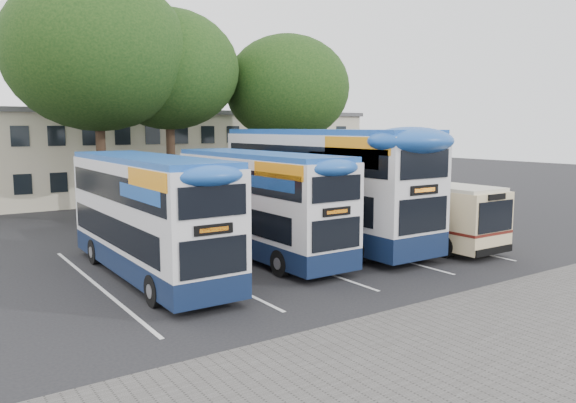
# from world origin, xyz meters

# --- Properties ---
(ground) EXTENTS (120.00, 120.00, 0.00)m
(ground) POSITION_xyz_m (0.00, 0.00, 0.00)
(ground) COLOR black
(ground) RESTS_ON ground
(paving_strip) EXTENTS (40.00, 6.00, 0.01)m
(paving_strip) POSITION_xyz_m (-2.00, -5.00, 0.01)
(paving_strip) COLOR #595654
(paving_strip) RESTS_ON ground
(bay_lines) EXTENTS (14.12, 11.00, 0.01)m
(bay_lines) POSITION_xyz_m (-3.75, 5.00, 0.01)
(bay_lines) COLOR silver
(bay_lines) RESTS_ON ground
(depot_building) EXTENTS (32.40, 8.40, 6.20)m
(depot_building) POSITION_xyz_m (0.00, 26.99, 3.15)
(depot_building) COLOR beige
(depot_building) RESTS_ON ground
(lamp_post) EXTENTS (0.25, 1.05, 9.06)m
(lamp_post) POSITION_xyz_m (6.00, 19.97, 5.08)
(lamp_post) COLOR gray
(lamp_post) RESTS_ON ground
(tree_left) EXTENTS (9.51, 9.51, 12.88)m
(tree_left) POSITION_xyz_m (-7.00, 17.28, 8.83)
(tree_left) COLOR black
(tree_left) RESTS_ON ground
(tree_mid) EXTENTS (7.90, 7.90, 11.58)m
(tree_mid) POSITION_xyz_m (-2.96, 17.64, 8.21)
(tree_mid) COLOR black
(tree_mid) RESTS_ON ground
(tree_right) EXTENTS (7.76, 7.76, 10.72)m
(tree_right) POSITION_xyz_m (4.45, 16.70, 7.41)
(tree_right) COLOR black
(tree_right) RESTS_ON ground
(bus_dd_left) EXTENTS (2.37, 9.77, 4.07)m
(bus_dd_left) POSITION_xyz_m (-8.96, 5.19, 2.24)
(bus_dd_left) COLOR #101D3C
(bus_dd_left) RESTS_ON ground
(bus_dd_mid) EXTENTS (2.35, 9.72, 4.05)m
(bus_dd_mid) POSITION_xyz_m (-4.25, 5.87, 2.23)
(bus_dd_mid) COLOR #101D3C
(bus_dd_mid) RESTS_ON ground
(bus_dd_right) EXTENTS (2.86, 11.80, 4.92)m
(bus_dd_right) POSITION_xyz_m (-0.67, 6.54, 2.71)
(bus_dd_right) COLOR #101D3C
(bus_dd_right) RESTS_ON ground
(bus_single) EXTENTS (2.30, 9.05, 2.70)m
(bus_single) POSITION_xyz_m (2.56, 4.57, 1.53)
(bus_single) COLOR beige
(bus_single) RESTS_ON ground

